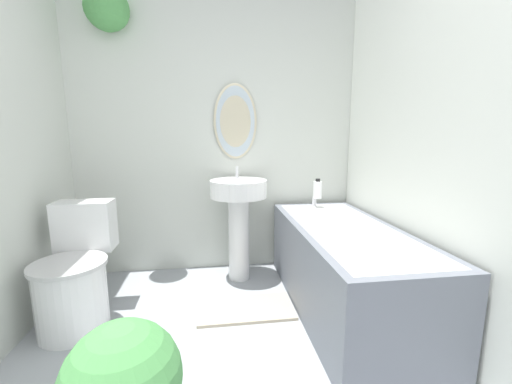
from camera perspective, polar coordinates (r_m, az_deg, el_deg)
The scene contains 7 objects.
wall_back at distance 2.77m, azimuth -8.51°, elevation 12.07°, with size 2.50×0.32×2.40m.
wall_right at distance 2.05m, azimuth 30.80°, elevation 9.21°, with size 0.06×2.41×2.40m.
toilet at distance 2.32m, azimuth -29.98°, elevation -13.27°, with size 0.43×0.61×0.75m.
pedestal_sink at distance 2.56m, azimuth -3.18°, elevation -3.24°, with size 0.46×0.46×0.94m.
bathtub at distance 2.29m, azimuth 15.76°, elevation -12.83°, with size 0.67×1.55×0.66m.
shampoo_bottle at distance 2.73m, azimuth 11.12°, elevation 0.46°, with size 0.07×0.07×0.17m.
bath_mat at distance 2.31m, azimuth -1.89°, elevation -20.45°, with size 0.65×0.35×0.02m.
Camera 1 is at (-0.05, -0.46, 1.18)m, focal length 22.00 mm.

